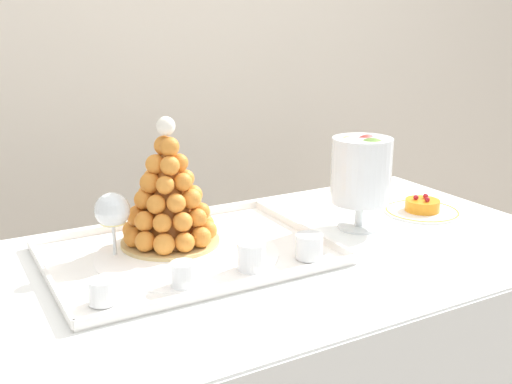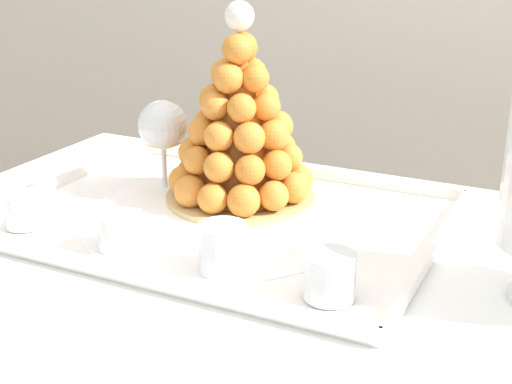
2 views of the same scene
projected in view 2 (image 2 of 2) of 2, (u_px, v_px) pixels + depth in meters
The scene contains 8 objects.
buffet_table at pixel (341, 364), 0.91m from camera, with size 1.32×0.77×0.79m.
serving_tray at pixel (223, 218), 1.01m from camera, with size 0.60×0.45×0.02m.
croquembouche at pixel (240, 129), 1.04m from camera, with size 0.23×0.23×0.29m.
dessert_cup_left at pixel (23, 212), 0.97m from camera, with size 0.05×0.05×0.05m.
dessert_cup_mid_left at pixel (117, 232), 0.91m from camera, with size 0.05×0.05×0.05m.
dessert_cup_centre at pixel (223, 249), 0.84m from camera, with size 0.06×0.06×0.06m.
dessert_cup_mid_right at pixel (330, 277), 0.78m from camera, with size 0.06×0.06×0.05m.
wine_glass at pixel (163, 129), 1.09m from camera, with size 0.08×0.08×0.15m.
Camera 2 is at (0.24, -0.74, 1.18)m, focal length 49.85 mm.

